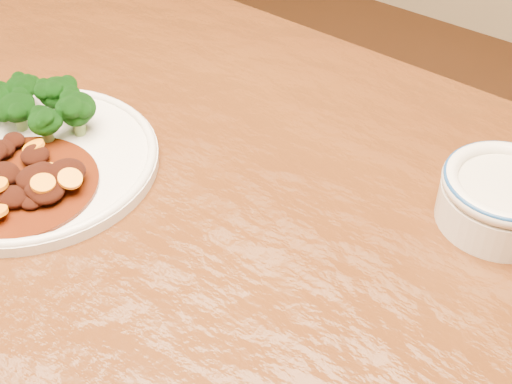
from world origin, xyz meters
The scene contains 5 objects.
dining_table centered at (0.00, 0.00, 0.67)m, with size 1.52×0.93×0.75m.
dinner_plate centered at (-0.17, 0.00, 0.76)m, with size 0.28×0.28×0.02m.
broccoli_florets centered at (-0.20, 0.05, 0.79)m, with size 0.14×0.10×0.05m.
mince_stew centered at (-0.14, -0.03, 0.77)m, with size 0.17×0.16×0.03m.
dip_bowl centered at (0.27, 0.23, 0.78)m, with size 0.12×0.12×0.06m.
Camera 1 is at (0.40, -0.33, 1.24)m, focal length 50.00 mm.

